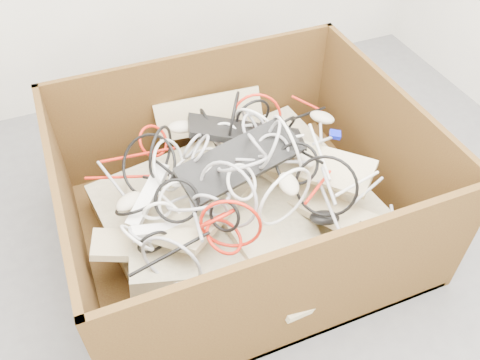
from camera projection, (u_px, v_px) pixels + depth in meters
name	position (u px, v px, depth m)	size (l,w,h in m)	color
ground	(289.00, 280.00, 1.98)	(3.00, 3.00, 0.00)	#4F4F51
cardboard_box	(237.00, 212.00, 2.05)	(1.32, 1.10, 0.60)	#3A200E
keyboard_pile	(246.00, 185.00, 1.96)	(1.13, 1.10, 0.38)	#C7B78C
mice_scatter	(254.00, 180.00, 1.88)	(1.02, 0.80, 0.21)	#BCB197
power_strip_left	(148.00, 195.00, 1.82)	(0.27, 0.05, 0.04)	white
power_strip_right	(168.00, 231.00, 1.74)	(0.25, 0.05, 0.04)	white
vga_plug	(335.00, 135.00, 2.04)	(0.04, 0.04, 0.02)	#0C18BB
cable_tangle	(226.00, 170.00, 1.84)	(1.10, 0.90, 0.42)	#96979C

